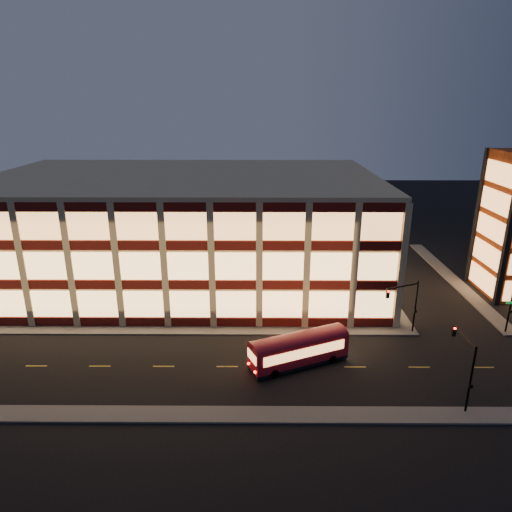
{
  "coord_description": "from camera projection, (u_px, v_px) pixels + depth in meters",
  "views": [
    {
      "loc": [
        6.92,
        -43.1,
        23.67
      ],
      "look_at": [
        6.62,
        8.0,
        6.21
      ],
      "focal_mm": 32.0,
      "sensor_mm": 36.0,
      "label": 1
    }
  ],
  "objects": [
    {
      "name": "sidewalk_office_east",
      "position": [
        372.0,
        277.0,
        64.41
      ],
      "size": [
        2.0,
        30.0,
        0.15
      ],
      "primitive_type": "cube",
      "color": "#514F4C",
      "rests_on": "ground"
    },
    {
      "name": "trolley_bus",
      "position": [
        299.0,
        348.0,
        42.57
      ],
      "size": [
        9.65,
        6.03,
        3.22
      ],
      "rotation": [
        0.0,
        0.0,
        0.42
      ],
      "color": "maroon",
      "rests_on": "ground"
    },
    {
      "name": "sidewalk_office_south",
      "position": [
        167.0,
        330.0,
        49.42
      ],
      "size": [
        54.0,
        2.0,
        0.15
      ],
      "primitive_type": "cube",
      "color": "#514F4C",
      "rests_on": "ground"
    },
    {
      "name": "sidewalk_tower_west",
      "position": [
        450.0,
        277.0,
        64.35
      ],
      "size": [
        2.0,
        30.0,
        0.15
      ],
      "primitive_type": "cube",
      "color": "#514F4C",
      "rests_on": "ground"
    },
    {
      "name": "office_building",
      "position": [
        187.0,
        228.0,
        62.16
      ],
      "size": [
        50.45,
        30.45,
        14.5
      ],
      "color": "tan",
      "rests_on": "ground"
    },
    {
      "name": "traffic_signal_near",
      "position": [
        465.0,
        357.0,
        36.57
      ],
      "size": [
        0.32,
        4.45,
        6.0
      ],
      "color": "black",
      "rests_on": "ground"
    },
    {
      "name": "traffic_signal_far",
      "position": [
        406.0,
        300.0,
        47.25
      ],
      "size": [
        3.79,
        1.87,
        6.0
      ],
      "color": "black",
      "rests_on": "ground"
    },
    {
      "name": "ground",
      "position": [
        193.0,
        335.0,
        48.48
      ],
      "size": [
        200.0,
        200.0,
        0.0
      ],
      "primitive_type": "plane",
      "color": "black",
      "rests_on": "ground"
    },
    {
      "name": "sidewalk_near",
      "position": [
        171.0,
        414.0,
        36.15
      ],
      "size": [
        100.0,
        2.0,
        0.15
      ],
      "primitive_type": "cube",
      "color": "#514F4C",
      "rests_on": "ground"
    }
  ]
}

